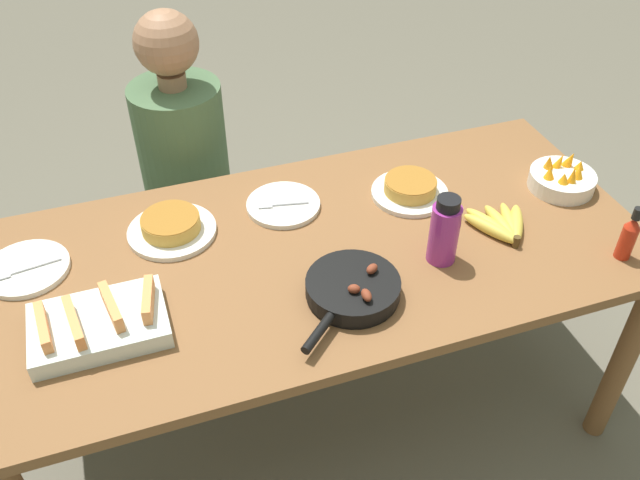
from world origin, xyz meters
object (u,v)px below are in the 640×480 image
frittata_plate_center (410,189)px  hot_sauce_bottle (629,236)px  skillet (352,289)px  water_bottle (444,231)px  melon_tray (99,324)px  frittata_plate_side (171,227)px  fruit_bowl_mango (562,178)px  banana_bunch (502,225)px  empty_plate_near_front (283,205)px  empty_plate_far_left (26,269)px  person_figure (191,200)px

frittata_plate_center → hot_sauce_bottle: (0.44, -0.45, 0.05)m
skillet → water_bottle: water_bottle is taller
melon_tray → water_bottle: bearing=-1.6°
frittata_plate_center → frittata_plate_side: bearing=175.7°
fruit_bowl_mango → banana_bunch: bearing=-156.1°
fruit_bowl_mango → hot_sauce_bottle: hot_sauce_bottle is taller
hot_sauce_bottle → melon_tray: bearing=172.6°
empty_plate_near_front → water_bottle: (0.35, -0.37, 0.09)m
frittata_plate_center → empty_plate_near_front: (-0.39, 0.07, -0.02)m
frittata_plate_center → empty_plate_near_front: bearing=169.8°
frittata_plate_side → empty_plate_far_left: (-0.40, -0.03, -0.02)m
frittata_plate_side → water_bottle: size_ratio=1.24×
melon_tray → skillet: size_ratio=1.03×
water_bottle → skillet: bearing=-168.1°
skillet → person_figure: person_figure is taller
empty_plate_far_left → water_bottle: size_ratio=1.12×
melon_tray → fruit_bowl_mango: size_ratio=1.61×
fruit_bowl_mango → person_figure: bearing=149.1°
frittata_plate_side → empty_plate_far_left: size_ratio=1.11×
fruit_bowl_mango → person_figure: (-1.08, 0.65, -0.28)m
water_bottle → hot_sauce_bottle: water_bottle is taller
melon_tray → water_bottle: (0.92, -0.02, 0.07)m
melon_tray → frittata_plate_center: size_ratio=1.37×
fruit_bowl_mango → frittata_plate_center: bearing=166.0°
banana_bunch → melon_tray: melon_tray is taller
banana_bunch → fruit_bowl_mango: (0.29, 0.13, 0.02)m
empty_plate_near_front → frittata_plate_side: bearing=-177.6°
skillet → hot_sauce_bottle: size_ratio=1.90×
melon_tray → water_bottle: size_ratio=1.59×
water_bottle → empty_plate_near_front: bearing=133.4°
melon_tray → frittata_plate_center: 1.00m
skillet → empty_plate_near_front: skillet is taller
melon_tray → frittata_plate_side: bearing=54.7°
banana_bunch → melon_tray: 1.14m
skillet → empty_plate_near_front: bearing=-124.3°
frittata_plate_center → water_bottle: 0.31m
person_figure → frittata_plate_side: bearing=-103.2°
person_figure → skillet: bearing=-72.0°
skillet → banana_bunch: bearing=150.1°
banana_bunch → fruit_bowl_mango: bearing=23.9°
banana_bunch → person_figure: person_figure is taller
melon_tray → empty_plate_near_front: melon_tray is taller
empty_plate_far_left → water_bottle: bearing=-16.4°
frittata_plate_center → fruit_bowl_mango: size_ratio=1.17×
banana_bunch → melon_tray: size_ratio=0.62×
frittata_plate_side → person_figure: person_figure is taller
banana_bunch → water_bottle: (-0.22, -0.05, 0.08)m
banana_bunch → person_figure: 1.14m
skillet → frittata_plate_center: 0.48m
hot_sauce_bottle → person_figure: size_ratio=0.14×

